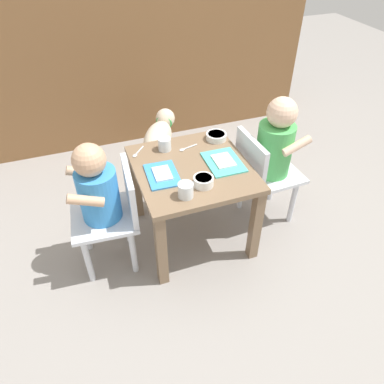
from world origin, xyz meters
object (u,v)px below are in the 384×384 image
(veggie_bowl_far, at_px, (205,181))
(spoon_by_left_tray, at_px, (186,148))
(seated_child_right, at_px, (273,149))
(water_cup_right, at_px, (186,191))
(spoon_by_right_tray, at_px, (137,153))
(dining_table, at_px, (192,180))
(food_tray_left, at_px, (162,175))
(dog, at_px, (159,137))
(cereal_bowl_right_side, at_px, (216,136))
(seated_child_left, at_px, (101,194))
(food_tray_right, at_px, (223,162))
(water_cup_left, at_px, (165,145))

(veggie_bowl_far, distance_m, spoon_by_left_tray, 0.29)
(seated_child_right, relative_size, spoon_by_left_tray, 6.93)
(seated_child_right, bearing_deg, veggie_bowl_far, -159.96)
(seated_child_right, height_order, water_cup_right, seated_child_right)
(veggie_bowl_far, bearing_deg, spoon_by_right_tray, 122.70)
(dining_table, height_order, spoon_by_left_tray, spoon_by_left_tray)
(food_tray_left, relative_size, veggie_bowl_far, 2.26)
(spoon_by_right_tray, bearing_deg, dining_table, -42.21)
(seated_child_right, relative_size, dog, 1.69)
(food_tray_left, relative_size, water_cup_right, 3.07)
(veggie_bowl_far, bearing_deg, seated_child_right, 20.04)
(dog, relative_size, cereal_bowl_right_side, 3.98)
(seated_child_left, distance_m, food_tray_left, 0.27)
(dog, xyz_separation_m, food_tray_right, (0.13, -0.67, 0.22))
(seated_child_left, distance_m, seated_child_right, 0.83)
(dining_table, height_order, water_cup_left, water_cup_left)
(spoon_by_right_tray, bearing_deg, seated_child_right, -16.17)
(cereal_bowl_right_side, relative_size, spoon_by_right_tray, 1.22)
(dining_table, height_order, food_tray_left, food_tray_left)
(water_cup_left, height_order, veggie_bowl_far, water_cup_left)
(seated_child_left, xyz_separation_m, veggie_bowl_far, (0.42, -0.11, 0.04))
(dog, height_order, food_tray_right, food_tray_right)
(water_cup_left, bearing_deg, food_tray_left, -109.35)
(food_tray_left, bearing_deg, water_cup_left, 70.65)
(food_tray_right, relative_size, water_cup_right, 3.24)
(seated_child_left, bearing_deg, water_cup_left, 31.54)
(seated_child_right, distance_m, veggie_bowl_far, 0.44)
(water_cup_left, bearing_deg, water_cup_right, -92.84)
(dining_table, bearing_deg, cereal_bowl_right_side, 43.02)
(dog, xyz_separation_m, cereal_bowl_right_side, (0.18, -0.47, 0.23))
(dining_table, xyz_separation_m, veggie_bowl_far, (0.00, -0.14, 0.10))
(seated_child_left, relative_size, veggie_bowl_far, 7.51)
(water_cup_left, xyz_separation_m, veggie_bowl_far, (0.08, -0.32, -0.00))
(seated_child_left, bearing_deg, cereal_bowl_right_side, 19.28)
(water_cup_right, relative_size, spoon_by_left_tray, 0.64)
(seated_child_left, relative_size, food_tray_right, 3.14)
(seated_child_left, relative_size, spoon_by_right_tray, 7.76)
(water_cup_left, distance_m, veggie_bowl_far, 0.33)
(seated_child_left, bearing_deg, food_tray_right, 1.17)
(spoon_by_left_tray, bearing_deg, food_tray_left, -135.16)
(dog, bearing_deg, food_tray_left, -103.47)
(dining_table, distance_m, food_tray_right, 0.17)
(water_cup_left, height_order, cereal_bowl_right_side, water_cup_left)
(dining_table, relative_size, water_cup_left, 8.61)
(seated_child_left, bearing_deg, seated_child_right, 2.76)
(dining_table, xyz_separation_m, seated_child_left, (-0.41, -0.03, 0.06))
(seated_child_left, distance_m, water_cup_right, 0.36)
(food_tray_left, relative_size, spoon_by_left_tray, 1.98)
(food_tray_left, height_order, water_cup_right, water_cup_right)
(spoon_by_right_tray, bearing_deg, seated_child_left, -133.16)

